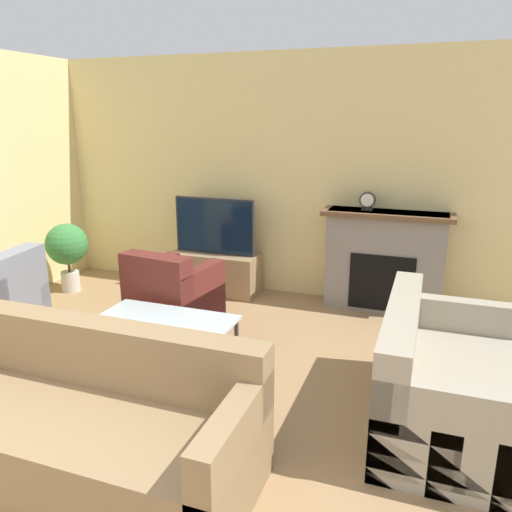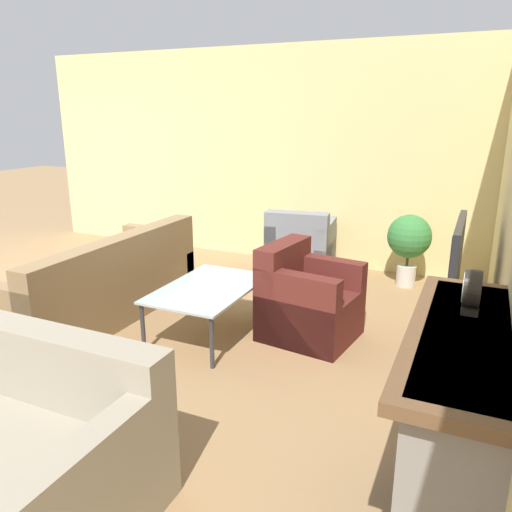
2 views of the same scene
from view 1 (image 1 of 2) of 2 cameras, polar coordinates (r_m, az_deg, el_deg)
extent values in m
cube|color=beige|center=(5.76, 2.12, 8.99)|extent=(8.38, 0.06, 2.70)
cube|color=gray|center=(5.48, 14.44, -0.56)|extent=(1.21, 0.33, 1.07)
cube|color=black|center=(5.37, 14.12, -3.04)|extent=(0.67, 0.01, 0.60)
cube|color=brown|center=(5.33, 14.78, 4.62)|extent=(1.33, 0.39, 0.05)
cube|color=#997A56|center=(5.92, -4.62, -1.90)|extent=(1.02, 0.42, 0.48)
cube|color=#232328|center=(5.77, -4.74, 3.44)|extent=(0.96, 0.05, 0.65)
cube|color=black|center=(5.75, -4.85, 3.39)|extent=(0.92, 0.01, 0.61)
cube|color=#8C704C|center=(3.27, -20.51, -19.11)|extent=(2.21, 0.85, 0.42)
cube|color=#8C704C|center=(3.28, -17.52, -10.40)|extent=(2.21, 0.20, 0.40)
cube|color=#8C704C|center=(2.73, -2.43, -22.58)|extent=(0.14, 0.85, 0.66)
cube|color=#9E937F|center=(3.71, 21.92, -14.81)|extent=(0.98, 1.52, 0.42)
cube|color=#9E937F|center=(3.52, 16.24, -8.46)|extent=(0.20, 1.52, 0.40)
cube|color=#9E937F|center=(3.05, 22.49, -19.27)|extent=(0.98, 0.14, 0.66)
cube|color=#9E937F|center=(4.27, 21.87, -8.83)|extent=(0.98, 0.14, 0.66)
cube|color=gray|center=(5.14, -25.96, -1.75)|extent=(0.30, 0.74, 0.40)
cube|color=gray|center=(5.62, -26.23, -3.50)|extent=(0.80, 0.25, 0.66)
cube|color=#5B231E|center=(4.95, -9.14, -5.99)|extent=(0.78, 0.84, 0.42)
cube|color=#5B231E|center=(4.60, -11.39, -2.34)|extent=(0.70, 0.29, 0.40)
cube|color=#5B231E|center=(4.75, -6.56, -5.25)|extent=(0.24, 0.76, 0.66)
cube|color=#5B231E|center=(5.06, -11.68, -4.16)|extent=(0.24, 0.76, 0.66)
cylinder|color=#333338|center=(4.18, -19.30, -10.83)|extent=(0.04, 0.04, 0.43)
cylinder|color=#333338|center=(3.67, -6.11, -13.92)|extent=(0.04, 0.04, 0.43)
cylinder|color=#333338|center=(4.65, -14.34, -7.70)|extent=(0.04, 0.04, 0.43)
cylinder|color=#333338|center=(4.19, -2.23, -9.88)|extent=(0.04, 0.04, 0.43)
cube|color=silver|center=(4.05, -10.91, -7.62)|extent=(1.12, 0.72, 0.02)
cylinder|color=beige|center=(6.36, -20.42, -2.71)|extent=(0.21, 0.21, 0.24)
cylinder|color=#4C3823|center=(6.31, -20.59, -1.06)|extent=(0.03, 0.03, 0.14)
sphere|color=#387F3D|center=(6.24, -20.82, 1.28)|extent=(0.48, 0.48, 0.48)
cube|color=#28231E|center=(5.38, 12.58, 5.29)|extent=(0.11, 0.07, 0.03)
cylinder|color=#28231E|center=(5.36, 12.64, 6.30)|extent=(0.16, 0.07, 0.16)
cylinder|color=white|center=(5.32, 12.58, 6.24)|extent=(0.13, 0.00, 0.13)
camera|label=2|loc=(5.48, 37.53, 11.51)|focal=35.00mm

